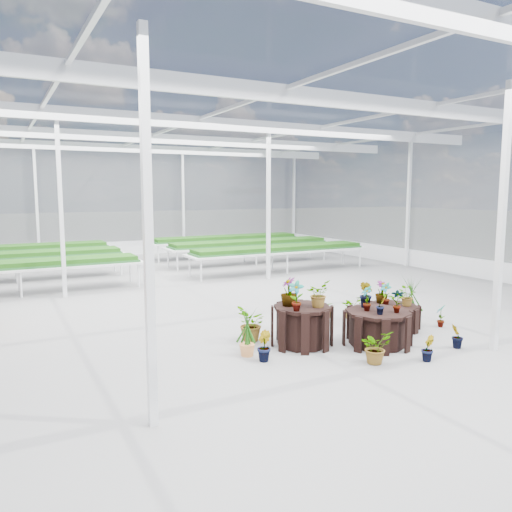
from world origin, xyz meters
name	(u,v)px	position (x,y,z in m)	size (l,w,h in m)	color
ground_plane	(237,318)	(0.00, 0.00, 0.00)	(24.00, 24.00, 0.00)	gray
greenhouse_shell	(236,214)	(0.00, 0.00, 2.25)	(18.00, 24.00, 4.50)	white
steel_frame	(236,214)	(0.00, 0.00, 2.25)	(18.00, 24.00, 4.50)	silver
nursery_benches	(146,259)	(0.00, 7.20, 0.42)	(16.00, 7.00, 0.84)	silver
plinth_tall	(302,326)	(0.19, -2.26, 0.36)	(1.05, 1.05, 0.72)	black
plinth_mid	(377,328)	(1.39, -2.86, 0.31)	(1.18, 1.18, 0.62)	black
plinth_low	(392,317)	(2.39, -2.16, 0.24)	(1.05, 1.05, 0.47)	black
nursery_plants	(340,312)	(1.15, -2.08, 0.47)	(4.69, 3.14, 1.23)	#16410D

